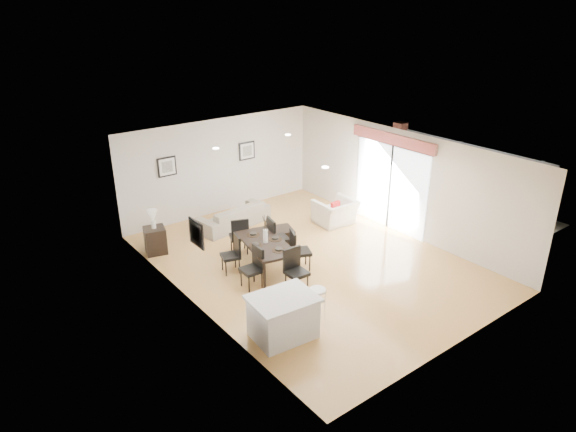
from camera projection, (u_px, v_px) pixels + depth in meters
ground at (310, 262)px, 12.06m from camera, size 8.00×8.00×0.00m
wall_back at (220, 166)px, 14.45m from camera, size 6.00×0.04×2.70m
wall_front at (463, 280)px, 8.61m from camera, size 6.00×0.04×2.70m
wall_left at (191, 244)px, 9.85m from camera, size 0.04×8.00×2.70m
wall_right at (400, 182)px, 13.21m from camera, size 0.04×8.00×2.70m
ceiling at (312, 150)px, 11.00m from camera, size 6.00×8.00×0.02m
sofa at (233, 215)px, 13.85m from camera, size 2.17×1.11×0.61m
armchair at (335, 212)px, 13.99m from camera, size 1.08×0.95×0.67m
courtyard_plant_a at (479, 206)px, 14.38m from camera, size 0.69×0.62×0.67m
courtyard_plant_b at (432, 191)px, 15.52m from camera, size 0.44×0.44×0.67m
dining_table at (266, 245)px, 11.44m from camera, size 1.18×1.82×0.70m
dining_chair_wnear at (254, 265)px, 10.85m from camera, size 0.42×0.42×0.91m
dining_chair_wfar at (234, 252)px, 11.45m from camera, size 0.49×0.49×0.88m
dining_chair_enear at (297, 248)px, 11.54m from camera, size 0.56×0.56×0.95m
dining_chair_efar at (275, 235)px, 12.13m from camera, size 0.52×0.52×0.97m
dining_chair_head at (294, 267)px, 10.73m from camera, size 0.44×0.44×0.94m
dining_chair_foot at (239, 234)px, 12.23m from camera, size 0.54×0.54×0.94m
vase at (265, 231)px, 11.31m from camera, size 0.84×1.29×0.65m
coffee_table at (274, 237)px, 12.87m from camera, size 1.10×0.85×0.39m
side_table at (155, 240)px, 12.38m from camera, size 0.59×0.59×0.65m
table_lamp at (153, 217)px, 12.14m from camera, size 0.24×0.24×0.46m
cushion at (335, 207)px, 13.79m from camera, size 0.31×0.13×0.30m
kitchen_island at (283, 317)px, 9.25m from camera, size 1.25×1.01×0.82m
bar_stool at (317, 294)px, 9.63m from camera, size 0.31×0.31×0.69m
framed_print_back_left at (167, 167)px, 13.42m from camera, size 0.52×0.04×0.52m
framed_print_back_right at (247, 151)px, 14.82m from camera, size 0.52×0.04×0.52m
framed_print_left_wall at (196, 233)px, 9.60m from camera, size 0.04×0.52×0.52m
sliding_door at (391, 168)px, 13.28m from camera, size 0.12×2.70×2.57m
courtyard at (446, 167)px, 15.79m from camera, size 6.00×6.00×2.00m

